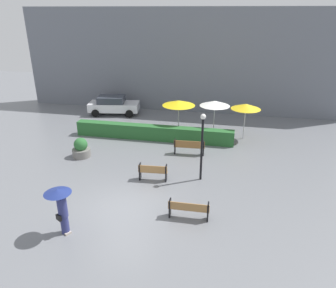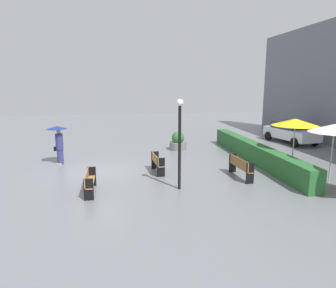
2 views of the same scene
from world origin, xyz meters
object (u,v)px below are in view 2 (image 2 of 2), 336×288
(lamp_post, at_px, (180,134))
(patio_umbrella_white, at_px, (334,128))
(parked_car, at_px, (291,132))
(bench_near_right, at_px, (89,181))
(bench_back_row, at_px, (240,166))
(bench_mid_center, at_px, (157,162))
(planter_pot, at_px, (178,142))
(patio_umbrella_yellow, at_px, (295,122))
(pedestrian_with_umbrella, at_px, (58,139))

(lamp_post, relative_size, patio_umbrella_white, 1.42)
(patio_umbrella_white, xyz_separation_m, parked_car, (-8.78, 3.39, -1.55))
(bench_near_right, relative_size, lamp_post, 0.49)
(bench_back_row, relative_size, lamp_post, 0.52)
(bench_near_right, height_order, patio_umbrella_white, patio_umbrella_white)
(bench_mid_center, bearing_deg, planter_pot, 158.27)
(bench_near_right, xyz_separation_m, parked_car, (-8.48, 13.57, 0.32))
(patio_umbrella_yellow, bearing_deg, lamp_post, -70.00)
(parked_car, bearing_deg, lamp_post, -49.29)
(bench_mid_center, relative_size, patio_umbrella_yellow, 0.61)
(bench_back_row, xyz_separation_m, patio_umbrella_yellow, (-1.27, 3.35, 1.77))
(lamp_post, xyz_separation_m, patio_umbrella_white, (0.18, 6.61, 0.12))
(pedestrian_with_umbrella, xyz_separation_m, planter_pot, (-2.58, 6.94, -0.86))
(parked_car, bearing_deg, bench_near_right, -57.99)
(patio_umbrella_white, bearing_deg, planter_pot, -145.66)
(lamp_post, bearing_deg, bench_mid_center, -166.09)
(planter_pot, xyz_separation_m, lamp_post, (7.46, -1.39, 1.74))
(bench_mid_center, height_order, bench_back_row, bench_back_row)
(planter_pot, bearing_deg, parked_car, 97.56)
(bench_near_right, xyz_separation_m, lamp_post, (0.12, 3.57, 1.76))
(bench_back_row, height_order, parked_car, parked_car)
(pedestrian_with_umbrella, relative_size, lamp_post, 0.56)
(bench_back_row, height_order, planter_pot, planter_pot)
(bench_mid_center, height_order, lamp_post, lamp_post)
(bench_mid_center, bearing_deg, patio_umbrella_white, 70.03)
(planter_pot, height_order, lamp_post, lamp_post)
(bench_near_right, distance_m, pedestrian_with_umbrella, 5.23)
(planter_pot, distance_m, lamp_post, 7.79)
(bench_back_row, height_order, lamp_post, lamp_post)
(bench_mid_center, distance_m, bench_back_row, 3.88)
(lamp_post, relative_size, parked_car, 0.82)
(bench_back_row, bearing_deg, bench_mid_center, -111.11)
(bench_near_right, xyz_separation_m, patio_umbrella_white, (0.30, 10.18, 1.88))
(planter_pot, relative_size, lamp_post, 0.33)
(pedestrian_with_umbrella, bearing_deg, lamp_post, 48.66)
(bench_back_row, distance_m, bench_near_right, 6.65)
(patio_umbrella_yellow, relative_size, patio_umbrella_white, 0.98)
(bench_back_row, bearing_deg, planter_pot, -165.80)
(pedestrian_with_umbrella, xyz_separation_m, parked_car, (-3.73, 15.55, -0.55))
(planter_pot, distance_m, parked_car, 8.69)
(bench_mid_center, relative_size, bench_near_right, 0.87)
(pedestrian_with_umbrella, distance_m, patio_umbrella_white, 13.21)
(pedestrian_with_umbrella, bearing_deg, patio_umbrella_yellow, 77.86)
(patio_umbrella_yellow, xyz_separation_m, parked_car, (-6.29, 3.64, -1.51))
(pedestrian_with_umbrella, xyz_separation_m, patio_umbrella_yellow, (2.56, 11.91, 0.96))
(bench_near_right, bearing_deg, bench_back_row, 97.99)
(pedestrian_with_umbrella, bearing_deg, bench_near_right, 22.62)
(bench_back_row, bearing_deg, patio_umbrella_white, 71.20)
(planter_pot, bearing_deg, patio_umbrella_white, 34.34)
(bench_near_right, bearing_deg, lamp_post, 88.01)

